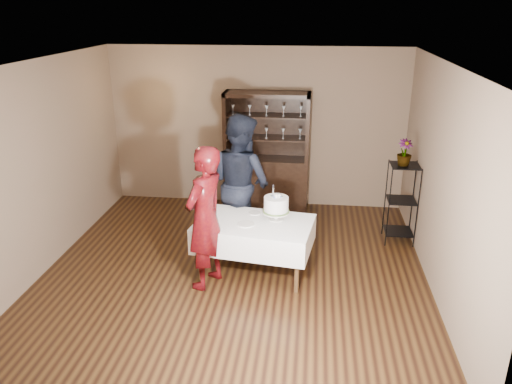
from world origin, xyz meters
TOP-DOWN VIEW (x-y plane):
  - floor at (0.00, 0.00)m, footprint 5.00×5.00m
  - ceiling at (0.00, 0.00)m, footprint 5.00×5.00m
  - back_wall at (0.00, 2.50)m, footprint 5.00×0.02m
  - wall_left at (-2.50, 0.00)m, footprint 0.02×5.00m
  - wall_right at (2.50, 0.00)m, footprint 0.02×5.00m
  - china_hutch at (0.20, 2.25)m, footprint 1.40×0.48m
  - plant_etagere at (2.28, 1.20)m, footprint 0.42×0.42m
  - cake_table at (0.26, 0.00)m, footprint 1.58×1.10m
  - woman at (-0.30, -0.34)m, footprint 0.66×0.78m
  - man at (-0.02, 0.78)m, footprint 1.21×1.17m
  - cake at (0.53, 0.11)m, footprint 0.38×0.38m
  - plate_near at (0.16, -0.09)m, footprint 0.22×0.22m
  - plate_far at (0.23, 0.27)m, footprint 0.19×0.19m
  - potted_plant at (2.25, 1.18)m, footprint 0.27×0.27m

SIDE VIEW (x-z plane):
  - floor at x=0.00m, z-range 0.00..0.00m
  - cake_table at x=0.26m, z-range 0.19..0.92m
  - plant_etagere at x=2.28m, z-range 0.05..1.25m
  - china_hutch at x=0.20m, z-range -0.34..1.66m
  - plate_near at x=0.16m, z-range 0.73..0.75m
  - plate_far at x=0.23m, z-range 0.73..0.75m
  - woman at x=-0.30m, z-range 0.00..1.81m
  - cake at x=0.53m, z-range 0.68..1.17m
  - man at x=-0.02m, z-range 0.00..1.96m
  - back_wall at x=0.00m, z-range 0.00..2.70m
  - wall_left at x=-2.50m, z-range 0.00..2.70m
  - wall_right at x=2.50m, z-range 0.00..2.70m
  - potted_plant at x=2.25m, z-range 1.19..1.56m
  - ceiling at x=0.00m, z-range 2.70..2.70m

